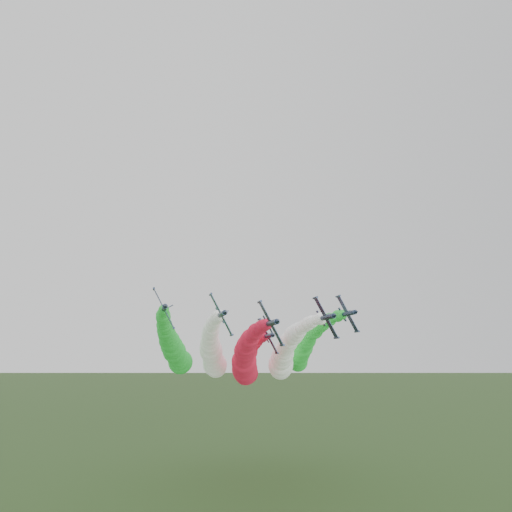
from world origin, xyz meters
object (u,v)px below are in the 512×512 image
at_px(jet_lead, 245,361).
at_px(jet_inner_left, 213,353).
at_px(jet_inner_right, 284,356).
at_px(jet_trail, 248,364).
at_px(jet_outer_right, 304,348).
at_px(jet_outer_left, 174,349).

height_order(jet_lead, jet_inner_left, jet_inner_left).
bearing_deg(jet_inner_right, jet_lead, -156.67).
bearing_deg(jet_trail, jet_outer_right, -34.81).
xyz_separation_m(jet_outer_left, jet_trail, (23.97, 11.52, -4.60)).
distance_m(jet_inner_right, jet_outer_left, 31.86).
bearing_deg(jet_inner_right, jet_outer_left, 165.31).
relative_size(jet_outer_left, jet_trail, 1.01).
bearing_deg(jet_outer_left, jet_lead, -35.86).
xyz_separation_m(jet_inner_right, jet_outer_left, (-30.76, 8.06, 1.97)).
distance_m(jet_lead, jet_outer_right, 25.53).
xyz_separation_m(jet_inner_left, jet_outer_right, (28.93, 7.21, 1.66)).
relative_size(jet_outer_right, jet_trail, 1.00).
bearing_deg(jet_inner_left, jet_outer_left, 148.47).
distance_m(jet_inner_left, jet_outer_right, 29.86).
xyz_separation_m(jet_lead, jet_outer_right, (20.95, 14.13, 3.69)).
bearing_deg(jet_inner_right, jet_outer_right, 45.53).
bearing_deg(jet_outer_left, jet_trail, 25.67).
distance_m(jet_lead, jet_inner_left, 10.75).
height_order(jet_inner_left, jet_trail, jet_inner_left).
bearing_deg(jet_inner_right, jet_trail, 109.14).
relative_size(jet_inner_right, jet_trail, 1.00).
distance_m(jet_inner_left, jet_trail, 22.69).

